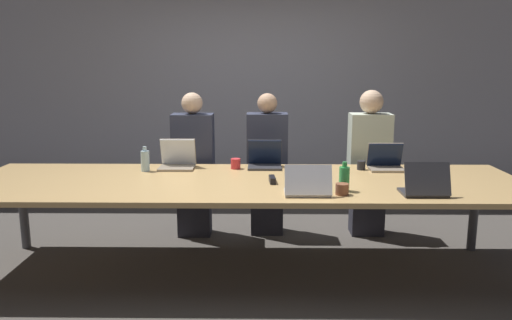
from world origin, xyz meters
TOP-DOWN VIEW (x-y plane):
  - ground_plane at (0.00, 0.00)m, footprint 24.00×24.00m
  - curtain_wall at (0.00, 2.19)m, footprint 12.00×0.06m
  - conference_table at (0.00, 0.00)m, footprint 4.51×1.31m
  - laptop_near_right at (1.31, -0.44)m, footprint 0.32×0.25m
  - laptop_far_right at (1.24, 0.44)m, footprint 0.31×0.23m
  - person_far_right at (1.19, 0.92)m, footprint 0.40×0.24m
  - cup_far_right at (1.02, 0.43)m, footprint 0.07×0.07m
  - laptop_near_midright at (0.46, -0.45)m, footprint 0.34×0.23m
  - cup_near_midright at (0.72, -0.43)m, footprint 0.10×0.10m
  - bottle_near_midright at (0.75, -0.32)m, footprint 0.08×0.08m
  - laptop_far_center at (0.16, 0.52)m, footprint 0.31×0.25m
  - person_far_center at (0.18, 0.94)m, footprint 0.40×0.24m
  - cup_far_center at (-0.10, 0.45)m, footprint 0.09×0.09m
  - laptop_far_midleft at (-0.63, 0.48)m, footprint 0.32×0.26m
  - person_far_midleft at (-0.54, 0.87)m, footprint 0.40×0.24m
  - bottle_far_midleft at (-0.89, 0.34)m, footprint 0.08×0.08m
  - stapler at (0.22, -0.07)m, footprint 0.06×0.15m

SIDE VIEW (x-z plane):
  - ground_plane at x=0.00m, z-range 0.00..0.00m
  - person_far_center at x=0.18m, z-range -0.02..1.39m
  - person_far_midleft at x=-0.54m, z-range -0.02..1.40m
  - person_far_right at x=1.19m, z-range -0.01..1.43m
  - conference_table at x=0.00m, z-range 0.34..1.10m
  - stapler at x=0.22m, z-range 0.77..0.82m
  - cup_far_right at x=1.02m, z-range 0.77..0.85m
  - cup_near_midright at x=0.72m, z-range 0.77..0.85m
  - cup_far_center at x=-0.10m, z-range 0.77..0.86m
  - laptop_near_midright at x=0.46m, z-range 0.72..0.95m
  - laptop_far_right at x=1.24m, z-range 0.72..0.95m
  - laptop_near_right at x=1.31m, z-range 0.72..0.96m
  - laptop_far_center at x=0.16m, z-range 0.72..0.97m
  - laptop_far_midleft at x=-0.63m, z-range 0.71..0.98m
  - bottle_far_midleft at x=-0.89m, z-range 0.75..0.97m
  - bottle_near_midright at x=0.75m, z-range 0.75..0.97m
  - curtain_wall at x=0.00m, z-range 0.00..2.80m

